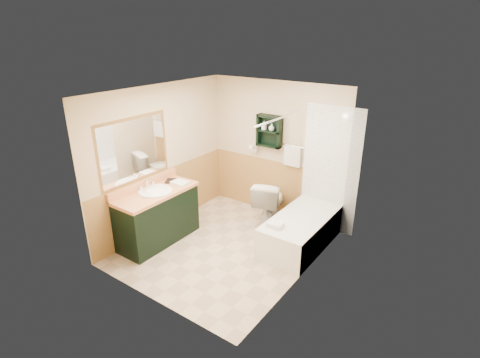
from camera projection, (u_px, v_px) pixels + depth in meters
name	position (u px, v px, depth m)	size (l,w,h in m)	color
floor	(225.00, 247.00, 5.86)	(3.00, 3.00, 0.00)	#CAB193
back_wall	(277.00, 150.00, 6.57)	(2.60, 0.04, 2.40)	beige
left_wall	(160.00, 159.00, 6.12)	(0.04, 3.00, 2.40)	beige
right_wall	(307.00, 198.00, 4.71)	(0.04, 3.00, 2.40)	beige
ceiling	(223.00, 90.00, 4.96)	(2.60, 3.00, 0.04)	white
wainscot_left	(165.00, 198.00, 6.36)	(2.98, 2.98, 1.00)	tan
wainscot_back	(275.00, 187.00, 6.80)	(2.58, 2.58, 1.00)	tan
mirror_frame	(134.00, 150.00, 5.57)	(1.30, 1.30, 1.00)	olive
mirror_glass	(134.00, 150.00, 5.56)	(1.20, 1.20, 0.90)	white
tile_right	(327.00, 189.00, 5.35)	(1.50, 1.50, 2.10)	white
tile_back	(330.00, 171.00, 6.04)	(0.95, 0.95, 2.10)	white
tile_accent	(332.00, 131.00, 5.04)	(1.50, 1.50, 0.10)	#134527
wall_shelf	(269.00, 131.00, 6.40)	(0.45, 0.15, 0.55)	black
hair_dryer	(255.00, 147.00, 6.71)	(0.10, 0.24, 0.18)	silver
towel_bar	(293.00, 146.00, 6.27)	(0.40, 0.06, 0.40)	white
curtain_rod	(284.00, 117.00, 5.40)	(0.03, 0.03, 1.60)	silver
shower_curtain	(287.00, 168.00, 5.85)	(1.05, 1.05, 1.70)	beige
vanity	(158.00, 216.00, 5.90)	(0.59, 1.36, 0.86)	black
bathtub	(301.00, 231.00, 5.82)	(0.75, 1.50, 0.50)	white
toilet	(269.00, 202.00, 6.44)	(0.46, 0.82, 0.81)	white
counter_towel	(180.00, 183.00, 6.01)	(0.26, 0.20, 0.04)	white
vanity_book	(166.00, 175.00, 6.08)	(0.15, 0.02, 0.21)	black
tub_towel	(275.00, 225.00, 5.43)	(0.22, 0.18, 0.07)	white
soap_bottle_a	(264.00, 127.00, 6.43)	(0.07, 0.15, 0.07)	white
soap_bottle_b	(272.00, 128.00, 6.35)	(0.10, 0.12, 0.10)	white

